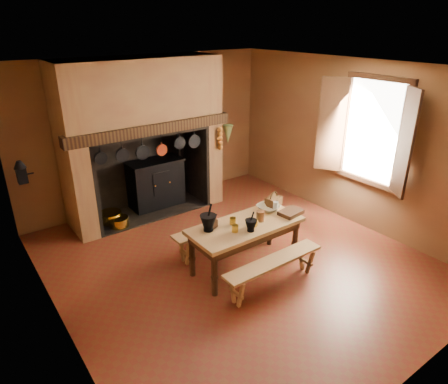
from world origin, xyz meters
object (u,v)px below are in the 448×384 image
at_px(work_table, 246,231).
at_px(wicker_basket, 273,201).
at_px(coffee_grinder, 212,223).
at_px(iron_range, 156,182).
at_px(bench_front, 274,267).
at_px(mixing_bowl, 268,208).

height_order(work_table, wicker_basket, wicker_basket).
bearing_deg(wicker_basket, coffee_grinder, 167.78).
xyz_separation_m(iron_range, bench_front, (0.05, -3.26, -0.16)).
bearing_deg(wicker_basket, iron_range, 94.08).
distance_m(iron_range, bench_front, 3.27).
relative_size(bench_front, mixing_bowl, 4.58).
height_order(work_table, bench_front, work_table).
relative_size(work_table, bench_front, 1.07).
height_order(coffee_grinder, wicker_basket, wicker_basket).
distance_m(work_table, coffee_grinder, 0.51).
bearing_deg(mixing_bowl, wicker_basket, 24.75).
height_order(iron_range, work_table, iron_range).
bearing_deg(iron_range, mixing_bowl, -76.60).
bearing_deg(work_table, wicker_basket, 16.93).
distance_m(iron_range, wicker_basket, 2.58).
relative_size(work_table, mixing_bowl, 4.91).
distance_m(iron_range, mixing_bowl, 2.60).
relative_size(mixing_bowl, wicker_basket, 1.22).
xyz_separation_m(work_table, wicker_basket, (0.72, 0.22, 0.19)).
bearing_deg(work_table, coffee_grinder, 156.29).
relative_size(bench_front, wicker_basket, 5.60).
xyz_separation_m(bench_front, mixing_bowl, (0.55, 0.74, 0.43)).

